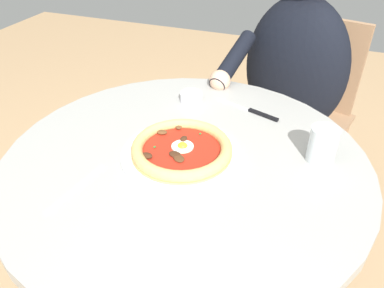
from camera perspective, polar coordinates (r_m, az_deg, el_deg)
dining_table at (r=1.04m, az=-0.93°, el=-10.38°), size 0.89×0.89×0.73m
pizza_on_plate at (r=0.91m, az=-1.50°, el=-0.78°), size 0.30×0.30×0.04m
water_glass at (r=0.93m, az=19.17°, el=-0.43°), size 0.07×0.07×0.09m
steak_knife at (r=1.10m, az=9.59°, el=4.81°), size 0.08×0.20×0.01m
ramekin_capers at (r=1.14m, az=-0.13°, el=7.20°), size 0.07×0.07×0.03m
fork_utensil at (r=0.86m, az=-17.13°, el=-6.40°), size 0.18×0.04×0.00m
diner_person at (r=1.54m, az=14.19°, el=4.30°), size 0.48×0.46×1.15m
cafe_chair_diner at (r=1.67m, az=16.20°, el=6.16°), size 0.51×0.51×0.84m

